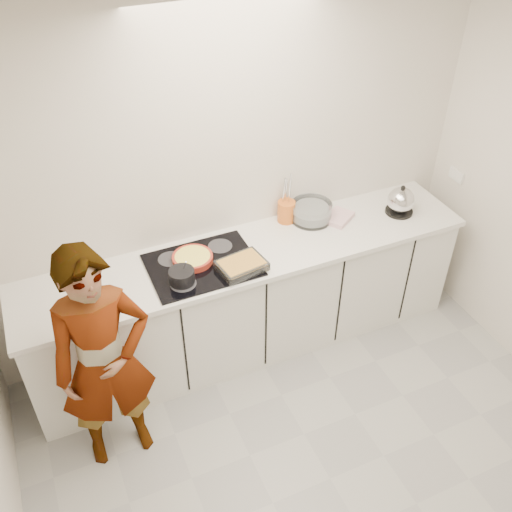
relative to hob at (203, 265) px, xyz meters
name	(u,v)px	position (x,y,z in m)	size (l,w,h in m)	color
floor	(330,479)	(0.35, -1.26, -0.92)	(3.60, 3.20, 0.00)	#A8A8A4
ceiling	(390,74)	(0.35, -1.26, 1.68)	(3.60, 3.20, 0.00)	white
wall_back	(231,181)	(0.35, 0.34, 0.38)	(3.60, 0.00, 2.60)	beige
base_cabinets	(250,302)	(0.35, 0.02, -0.48)	(3.20, 0.58, 0.87)	silver
countertop	(249,254)	(0.35, 0.02, -0.03)	(3.24, 0.64, 0.04)	white
hob	(203,265)	(0.00, 0.00, 0.00)	(0.72, 0.54, 0.01)	black
tart_dish	(193,258)	(-0.05, 0.06, 0.03)	(0.29, 0.29, 0.05)	#A72D1E
saucepan	(182,276)	(-0.18, -0.12, 0.05)	(0.21, 0.21, 0.16)	black
baking_dish	(242,265)	(0.22, -0.15, 0.04)	(0.34, 0.27, 0.06)	silver
mixing_bowl	(311,212)	(0.92, 0.19, 0.06)	(0.39, 0.39, 0.14)	silver
tea_towel	(339,218)	(1.11, 0.11, 0.01)	(0.22, 0.16, 0.04)	white
kettle	(401,201)	(1.58, 0.00, 0.09)	(0.22, 0.22, 0.24)	black
utensil_crock	(286,211)	(0.75, 0.25, 0.07)	(0.13, 0.13, 0.16)	orange
cook	(104,362)	(-0.78, -0.48, -0.11)	(0.59, 0.38, 1.61)	silver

